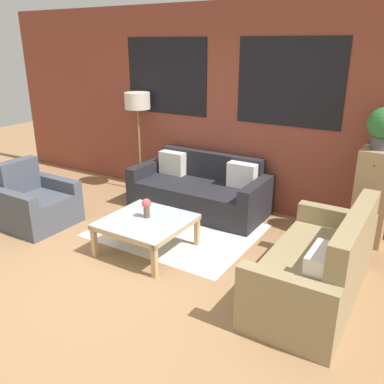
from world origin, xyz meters
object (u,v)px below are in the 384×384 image
settee_vintage (318,269)px  drawer_cabinet (372,197)px  couch_dark (200,191)px  coffee_table (147,224)px  armchair_corner (36,205)px  floor_lamp (138,106)px  flower_vase (147,206)px  potted_plant (383,126)px

settee_vintage → drawer_cabinet: (0.18, 1.51, 0.26)m
couch_dark → coffee_table: size_ratio=2.11×
couch_dark → armchair_corner: 2.23m
settee_vintage → coffee_table: size_ratio=1.86×
couch_dark → armchair_corner: armchair_corner is taller
floor_lamp → flower_vase: 2.19m
armchair_corner → floor_lamp: floor_lamp is taller
coffee_table → flower_vase: bearing=119.9°
drawer_cabinet → potted_plant: potted_plant is taller
couch_dark → drawer_cabinet: drawer_cabinet is taller
drawer_cabinet → flower_vase: 2.64m
potted_plant → flower_vase: 2.79m
floor_lamp → potted_plant: size_ratio=3.35×
armchair_corner → drawer_cabinet: bearing=25.1°
armchair_corner → couch_dark: bearing=45.1°
couch_dark → potted_plant: bearing=5.2°
armchair_corner → potted_plant: 4.34m
couch_dark → drawer_cabinet: bearing=5.2°
couch_dark → coffee_table: couch_dark is taller
armchair_corner → coffee_table: size_ratio=0.92×
settee_vintage → flower_vase: 1.97m
coffee_table → potted_plant: (2.11, 1.60, 1.08)m
drawer_cabinet → armchair_corner: bearing=-154.9°
coffee_table → floor_lamp: 2.33m
settee_vintage → floor_lamp: floor_lamp is taller
floor_lamp → flower_vase: floor_lamp is taller
couch_dark → settee_vintage: 2.43m
couch_dark → coffee_table: bearing=-85.3°
couch_dark → settee_vintage: bearing=-32.6°
potted_plant → drawer_cabinet: bearing=-90.0°
settee_vintage → armchair_corner: 3.62m
couch_dark → armchair_corner: size_ratio=2.30×
couch_dark → floor_lamp: floor_lamp is taller
floor_lamp → drawer_cabinet: (3.46, 0.01, -0.79)m
couch_dark → armchair_corner: bearing=-134.9°
coffee_table → settee_vintage: bearing=2.5°
drawer_cabinet → floor_lamp: bearing=-179.9°
coffee_table → couch_dark: bearing=94.7°
settee_vintage → drawer_cabinet: size_ratio=1.48×
settee_vintage → coffee_table: settee_vintage is taller
couch_dark → floor_lamp: (-1.24, 0.20, 1.09)m
floor_lamp → armchair_corner: bearing=-100.7°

